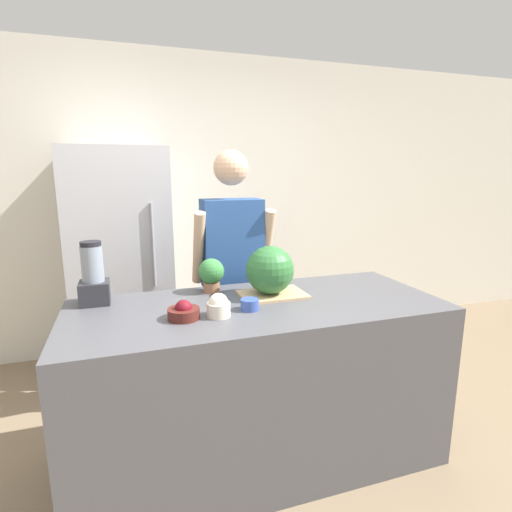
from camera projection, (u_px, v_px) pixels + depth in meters
The scene contains 12 objects.
ground_plane at pixel (285, 509), 1.92m from camera, with size 14.00×14.00×0.00m, color #7F6B51.
wall_back at pixel (198, 204), 3.64m from camera, with size 8.00×0.06×2.60m.
counter_island at pixel (258, 382), 2.20m from camera, with size 1.96×0.81×0.91m.
refrigerator at pixel (122, 262), 3.18m from camera, with size 0.76×0.65×1.77m.
person at pixel (232, 277), 2.69m from camera, with size 0.53×0.27×1.73m.
cutting_board at pixel (272, 294), 2.25m from camera, with size 0.37×0.25×0.01m.
watermelon at pixel (270, 270), 2.22m from camera, with size 0.27×0.27×0.27m.
bowl_cherries at pixel (184, 312), 1.89m from camera, with size 0.15×0.15×0.09m.
bowl_cream at pixel (218, 306), 1.92m from camera, with size 0.11×0.11×0.12m.
bowl_small_blue at pixel (250, 305), 2.01m from camera, with size 0.09×0.09×0.06m.
blender at pixel (93, 278), 2.09m from camera, with size 0.15×0.15×0.33m.
potted_plant at pixel (211, 273), 2.30m from camera, with size 0.15×0.15×0.20m.
Camera 1 is at (-0.64, -1.50, 1.59)m, focal length 28.00 mm.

